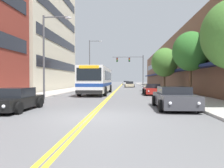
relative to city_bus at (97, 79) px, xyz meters
The scene contains 18 objects.
ground_plane 21.52m from the city_bus, 85.19° to the left, with size 240.00×240.00×0.00m, color slate.
sidewalk_left 22.11m from the city_bus, 104.16° to the left, with size 3.38×106.00×0.13m.
sidewalk_right 23.25m from the city_bus, 67.19° to the left, with size 3.38×106.00×0.13m.
centre_line 21.52m from the city_bus, 85.19° to the left, with size 0.34×106.00×0.01m.
storefront_row_right 26.20m from the city_bus, 55.10° to the left, with size 9.10×68.00×8.84m.
city_bus is the anchor object (origin of this frame).
car_black_parked_left_near 14.27m from the city_bus, 100.61° to the right, with size 2.00×4.22×1.23m.
car_white_parked_left_mid 10.27m from the city_bus, 104.67° to the left, with size 2.07×4.83×1.36m.
car_dark_grey_parked_right_foreground 14.14m from the city_bus, 64.03° to the right, with size 2.16×4.56×1.26m.
car_red_parked_right_mid 6.48m from the city_bus, 11.93° to the right, with size 1.97×4.15×1.20m.
car_beige_moving_lead 22.83m from the city_bus, 79.75° to the left, with size 2.11×4.28×1.27m.
car_silver_moving_second 43.64m from the city_bus, 85.69° to the left, with size 2.20×4.19×1.24m.
traffic_signal_mast 23.27m from the city_bus, 78.07° to the left, with size 6.76×0.38×6.97m.
street_lamp_left_near 8.51m from the city_bus, 112.63° to the right, with size 2.45×0.28×7.04m.
street_lamp_left_far 15.86m from the city_bus, 101.94° to the left, with size 2.43×0.28×9.01m.
street_tree_right_mid 10.74m from the city_bus, 25.63° to the right, with size 3.34×3.34×6.03m.
street_tree_right_far 10.35m from the city_bus, 30.83° to the left, with size 3.61×3.61×5.91m.
fire_hydrant 8.37m from the city_bus, 20.94° to the right, with size 0.30×0.22×0.87m.
Camera 1 is at (1.66, -9.77, 1.67)m, focal length 35.00 mm.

